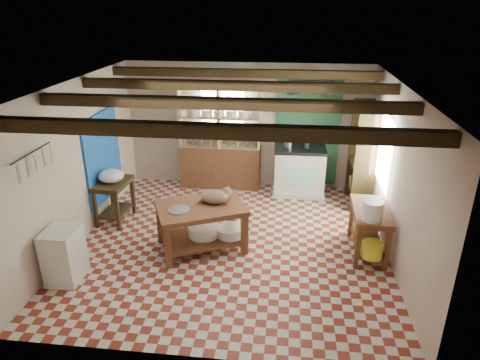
# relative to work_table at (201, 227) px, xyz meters

# --- Properties ---
(floor) EXTENTS (5.00, 5.00, 0.02)m
(floor) POSITION_rel_work_table_xyz_m (0.45, 0.21, -0.39)
(floor) COLOR maroon
(floor) RESTS_ON ground
(ceiling) EXTENTS (5.00, 5.00, 0.02)m
(ceiling) POSITION_rel_work_table_xyz_m (0.45, 0.21, 2.22)
(ceiling) COLOR #404044
(ceiling) RESTS_ON wall_back
(wall_back) EXTENTS (5.00, 0.04, 2.60)m
(wall_back) POSITION_rel_work_table_xyz_m (0.45, 2.71, 0.92)
(wall_back) COLOR #C4AF9E
(wall_back) RESTS_ON floor
(wall_front) EXTENTS (5.00, 0.04, 2.60)m
(wall_front) POSITION_rel_work_table_xyz_m (0.45, -2.29, 0.92)
(wall_front) COLOR #C4AF9E
(wall_front) RESTS_ON floor
(wall_left) EXTENTS (0.04, 5.00, 2.60)m
(wall_left) POSITION_rel_work_table_xyz_m (-2.05, 0.21, 0.92)
(wall_left) COLOR #C4AF9E
(wall_left) RESTS_ON floor
(wall_right) EXTENTS (0.04, 5.00, 2.60)m
(wall_right) POSITION_rel_work_table_xyz_m (2.95, 0.21, 0.92)
(wall_right) COLOR #C4AF9E
(wall_right) RESTS_ON floor
(ceiling_beams) EXTENTS (5.00, 3.80, 0.15)m
(ceiling_beams) POSITION_rel_work_table_xyz_m (0.45, 0.21, 2.10)
(ceiling_beams) COLOR #382813
(ceiling_beams) RESTS_ON ceiling
(blue_wall_patch) EXTENTS (0.04, 1.40, 1.60)m
(blue_wall_patch) POSITION_rel_work_table_xyz_m (-2.02, 1.11, 0.72)
(blue_wall_patch) COLOR #1651AB
(blue_wall_patch) RESTS_ON wall_left
(green_wall_patch) EXTENTS (1.30, 0.04, 2.30)m
(green_wall_patch) POSITION_rel_work_table_xyz_m (1.70, 2.68, 0.87)
(green_wall_patch) COLOR #1F4F2F
(green_wall_patch) RESTS_ON wall_back
(window_back) EXTENTS (0.90, 0.02, 0.80)m
(window_back) POSITION_rel_work_table_xyz_m (-0.05, 2.69, 1.32)
(window_back) COLOR white
(window_back) RESTS_ON wall_back
(window_right) EXTENTS (0.02, 1.30, 1.20)m
(window_right) POSITION_rel_work_table_xyz_m (2.93, 1.21, 1.02)
(window_right) COLOR white
(window_right) RESTS_ON wall_right
(utensil_rail) EXTENTS (0.06, 0.90, 0.28)m
(utensil_rail) POSITION_rel_work_table_xyz_m (-1.99, -0.99, 1.40)
(utensil_rail) COLOR black
(utensil_rail) RESTS_ON wall_left
(pot_rack) EXTENTS (0.86, 0.12, 0.36)m
(pot_rack) POSITION_rel_work_table_xyz_m (1.70, 2.26, 1.80)
(pot_rack) COLOR black
(pot_rack) RESTS_ON ceiling
(shelving_unit) EXTENTS (1.70, 0.34, 2.20)m
(shelving_unit) POSITION_rel_work_table_xyz_m (-0.10, 2.52, 0.72)
(shelving_unit) COLOR tan
(shelving_unit) RESTS_ON floor
(tall_rack) EXTENTS (0.40, 0.86, 2.00)m
(tall_rack) POSITION_rel_work_table_xyz_m (2.73, 2.01, 0.62)
(tall_rack) COLOR #382813
(tall_rack) RESTS_ON floor
(work_table) EXTENTS (1.59, 1.38, 0.76)m
(work_table) POSITION_rel_work_table_xyz_m (0.00, 0.00, 0.00)
(work_table) COLOR brown
(work_table) RESTS_ON floor
(stove) EXTENTS (1.03, 0.70, 1.00)m
(stove) POSITION_rel_work_table_xyz_m (1.57, 2.36, 0.12)
(stove) COLOR beige
(stove) RESTS_ON floor
(prep_table) EXTENTS (0.57, 0.79, 0.76)m
(prep_table) POSITION_rel_work_table_xyz_m (-1.75, 0.76, 0.00)
(prep_table) COLOR #382813
(prep_table) RESTS_ON floor
(white_cabinet) EXTENTS (0.44, 0.53, 0.79)m
(white_cabinet) POSITION_rel_work_table_xyz_m (-1.77, -1.05, 0.02)
(white_cabinet) COLOR silver
(white_cabinet) RESTS_ON floor
(right_counter) EXTENTS (0.57, 1.08, 0.77)m
(right_counter) POSITION_rel_work_table_xyz_m (2.63, 0.18, 0.00)
(right_counter) COLOR brown
(right_counter) RESTS_ON floor
(cat) EXTENTS (0.57, 0.54, 0.21)m
(cat) POSITION_rel_work_table_xyz_m (0.21, 0.15, 0.48)
(cat) COLOR #87664F
(cat) RESTS_ON work_table
(steel_tray) EXTENTS (0.45, 0.45, 0.02)m
(steel_tray) POSITION_rel_work_table_xyz_m (-0.30, -0.19, 0.39)
(steel_tray) COLOR #A8A9B0
(steel_tray) RESTS_ON work_table
(basin_large) EXTENTS (0.68, 0.68, 0.18)m
(basin_large) POSITION_rel_work_table_xyz_m (0.02, 0.07, -0.09)
(basin_large) COLOR silver
(basin_large) RESTS_ON work_table
(basin_small) EXTENTS (0.58, 0.58, 0.15)m
(basin_small) POSITION_rel_work_table_xyz_m (0.45, 0.10, -0.10)
(basin_small) COLOR silver
(basin_small) RESTS_ON work_table
(kettle_left) EXTENTS (0.18, 0.18, 0.20)m
(kettle_left) POSITION_rel_work_table_xyz_m (1.32, 2.36, 0.72)
(kettle_left) COLOR #A8A9B0
(kettle_left) RESTS_ON stove
(kettle_right) EXTENTS (0.16, 0.16, 0.20)m
(kettle_right) POSITION_rel_work_table_xyz_m (1.67, 2.36, 0.72)
(kettle_right) COLOR black
(kettle_right) RESTS_ON stove
(enamel_bowl) EXTENTS (0.47, 0.47, 0.22)m
(enamel_bowl) POSITION_rel_work_table_xyz_m (-1.75, 0.76, 0.49)
(enamel_bowl) COLOR silver
(enamel_bowl) RESTS_ON prep_table
(white_bucket) EXTENTS (0.30, 0.30, 0.29)m
(white_bucket) POSITION_rel_work_table_xyz_m (2.57, -0.17, 0.53)
(white_bucket) COLOR silver
(white_bucket) RESTS_ON right_counter
(wicker_basket) EXTENTS (0.36, 0.29, 0.25)m
(wicker_basket) POSITION_rel_work_table_xyz_m (2.64, 0.48, -0.05)
(wicker_basket) COLOR olive
(wicker_basket) RESTS_ON right_counter
(yellow_tub) EXTENTS (0.32, 0.32, 0.23)m
(yellow_tub) POSITION_rel_work_table_xyz_m (2.62, -0.27, -0.06)
(yellow_tub) COLOR yellow
(yellow_tub) RESTS_ON right_counter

